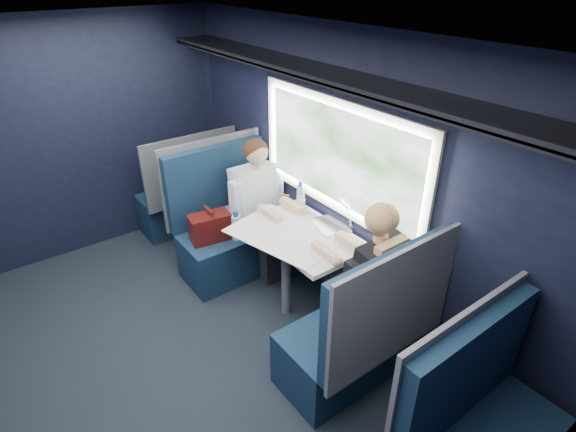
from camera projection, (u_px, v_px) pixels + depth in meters
ground at (194, 358)px, 3.46m from camera, size 2.80×4.20×0.01m
room_shell at (173, 183)px, 2.74m from camera, size 3.00×4.40×2.40m
table at (301, 242)px, 3.66m from camera, size 0.62×1.00×0.74m
seat_bay_near at (229, 230)px, 4.29m from camera, size 1.04×0.62×1.26m
seat_bay_far at (358, 336)px, 3.08m from camera, size 1.04×0.62×1.26m
seat_row_front at (188, 195)px, 4.95m from camera, size 1.04×0.51×1.16m
man at (261, 202)px, 4.16m from camera, size 0.53×0.56×1.32m
woman at (370, 275)px, 3.17m from camera, size 0.53×0.56×1.32m
papers at (286, 233)px, 3.62m from camera, size 0.80×0.99×0.01m
laptop at (336, 217)px, 3.73m from camera, size 0.32×0.37×0.24m
bottle_small at (301, 195)px, 3.99m from camera, size 0.07×0.07×0.24m
cup at (302, 204)px, 3.98m from camera, size 0.07×0.07×0.09m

